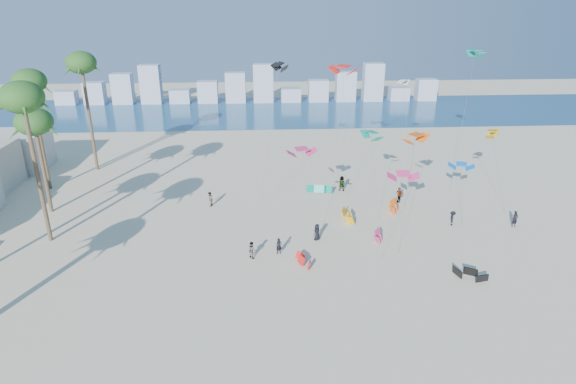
{
  "coord_description": "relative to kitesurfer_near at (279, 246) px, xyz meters",
  "views": [
    {
      "loc": [
        0.42,
        -27.15,
        21.94
      ],
      "look_at": [
        3.0,
        16.0,
        4.5
      ],
      "focal_mm": 30.12,
      "sensor_mm": 36.0,
      "label": 1
    }
  ],
  "objects": [
    {
      "name": "kitesurfers_far",
      "position": [
        9.05,
        9.87,
        0.1
      ],
      "size": [
        32.47,
        13.65,
        1.87
      ],
      "color": "black",
      "rests_on": "ground"
    },
    {
      "name": "ground",
      "position": [
        -1.93,
        -12.02,
        -0.77
      ],
      "size": [
        220.0,
        220.0,
        0.0
      ],
      "primitive_type": "plane",
      "color": "beige",
      "rests_on": "ground"
    },
    {
      "name": "kitesurfer_mid",
      "position": [
        -2.5,
        -0.58,
        0.03
      ],
      "size": [
        0.96,
        0.98,
        1.59
      ],
      "primitive_type": "imported",
      "rotation": [
        0.0,
        0.0,
        2.28
      ],
      "color": "gray",
      "rests_on": "ground"
    },
    {
      "name": "grounded_kites",
      "position": [
        9.34,
        5.31,
        -0.3
      ],
      "size": [
        16.48,
        21.47,
        1.0
      ],
      "color": "red",
      "rests_on": "ground"
    },
    {
      "name": "kitesurfer_near",
      "position": [
        0.0,
        0.0,
        0.0
      ],
      "size": [
        0.64,
        0.52,
        1.53
      ],
      "primitive_type": "imported",
      "rotation": [
        0.0,
        0.0,
        0.31
      ],
      "color": "black",
      "rests_on": "ground"
    },
    {
      "name": "flying_kites",
      "position": [
        12.41,
        11.54,
        10.29
      ],
      "size": [
        26.7,
        24.0,
        16.72
      ],
      "color": "#DA3071",
      "rests_on": "ground"
    },
    {
      "name": "distant_skyline",
      "position": [
        -3.12,
        69.98,
        2.32
      ],
      "size": [
        85.0,
        3.0,
        8.4
      ],
      "color": "#9EADBF",
      "rests_on": "ground"
    },
    {
      "name": "ocean",
      "position": [
        -1.93,
        59.98,
        -0.76
      ],
      "size": [
        220.0,
        220.0,
        0.0
      ],
      "primitive_type": "plane",
      "color": "navy",
      "rests_on": "ground"
    }
  ]
}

